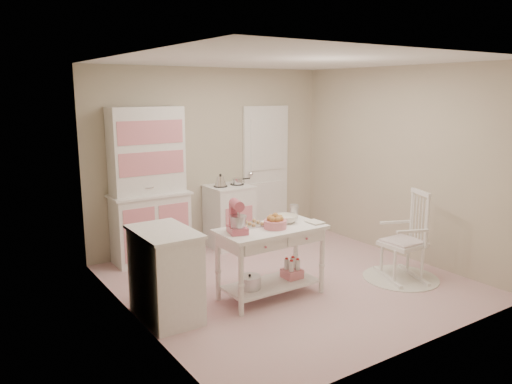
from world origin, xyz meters
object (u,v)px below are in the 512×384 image
at_px(stand_mixer, 237,217).
at_px(bread_basket, 275,224).
at_px(stove, 229,216).
at_px(work_table, 271,262).
at_px(hutch, 149,185).
at_px(rocking_chair, 403,235).
at_px(base_cabinet, 165,274).

xyz_separation_m(stand_mixer, bread_basket, (0.44, -0.07, -0.12)).
distance_m(stove, work_table, 1.93).
bearing_deg(bread_basket, hutch, 108.72).
height_order(work_table, bread_basket, bread_basket).
relative_size(hutch, rocking_chair, 1.89).
height_order(rocking_chair, stand_mixer, stand_mixer).
bearing_deg(stove, hutch, 177.61).
xyz_separation_m(stove, work_table, (-0.56, -1.85, -0.06)).
relative_size(rocking_chair, bread_basket, 4.40).
relative_size(stove, rocking_chair, 0.84).
relative_size(work_table, bread_basket, 4.80).
height_order(work_table, stand_mixer, stand_mixer).
distance_m(stove, rocking_chair, 2.54).
bearing_deg(base_cabinet, bread_basket, -9.76).
bearing_deg(stand_mixer, hutch, 111.59).
distance_m(stand_mixer, bread_basket, 0.46).
height_order(stove, rocking_chair, rocking_chair).
bearing_deg(hutch, base_cabinet, -107.47).
height_order(hutch, base_cabinet, hutch).
height_order(stove, stand_mixer, stand_mixer).
relative_size(hutch, work_table, 1.73).
xyz_separation_m(base_cabinet, work_table, (1.19, -0.16, -0.06)).
bearing_deg(hutch, rocking_chair, -45.71).
xyz_separation_m(rocking_chair, bread_basket, (-1.63, 0.40, 0.30)).
bearing_deg(rocking_chair, stand_mixer, -171.30).
distance_m(work_table, stand_mixer, 0.71).
distance_m(base_cabinet, stand_mixer, 0.93).
distance_m(stove, base_cabinet, 2.43).
bearing_deg(base_cabinet, rocking_chair, -12.04).
bearing_deg(stand_mixer, bread_basket, 5.86).
relative_size(stove, stand_mixer, 2.71).
bearing_deg(stove, rocking_chair, -64.61).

